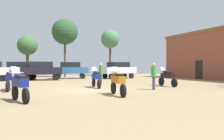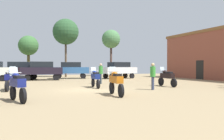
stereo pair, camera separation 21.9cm
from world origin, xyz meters
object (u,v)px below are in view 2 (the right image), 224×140
(motorcycle_8, at_px, (10,79))
(tree_3, at_px, (111,40))
(car_5, at_px, (42,69))
(motorcycle_2, at_px, (116,81))
(tree_5, at_px, (28,46))
(person_3, at_px, (153,74))
(motorcycle_3, at_px, (95,78))
(motorcycle_11, at_px, (167,77))
(motorcycle_6, at_px, (17,85))
(car_4, at_px, (71,69))
(tree_4, at_px, (66,32))
(car_2, at_px, (20,69))
(car_6, at_px, (119,69))
(person_2, at_px, (101,72))

(motorcycle_8, relative_size, tree_3, 0.33)
(car_5, distance_m, tree_3, 13.39)
(motorcycle_2, bearing_deg, tree_5, 104.30)
(tree_3, bearing_deg, person_3, -103.60)
(motorcycle_3, distance_m, car_5, 10.84)
(motorcycle_11, xyz_separation_m, tree_5, (-9.30, 18.02, 3.47))
(motorcycle_8, bearing_deg, motorcycle_6, -73.98)
(car_4, bearing_deg, motorcycle_2, -172.59)
(motorcycle_8, height_order, tree_4, tree_4)
(motorcycle_3, height_order, tree_3, tree_3)
(tree_5, bearing_deg, person_3, -70.67)
(car_2, xyz_separation_m, car_4, (5.83, 0.27, 0.00))
(motorcycle_2, bearing_deg, tree_3, 74.21)
(motorcycle_8, distance_m, car_4, 14.11)
(car_2, xyz_separation_m, car_5, (2.22, -2.03, 0.00))
(motorcycle_2, xyz_separation_m, car_2, (-4.72, 17.06, 0.43))
(car_2, relative_size, car_5, 1.01)
(motorcycle_3, bearing_deg, motorcycle_2, -90.52)
(motorcycle_3, bearing_deg, tree_3, 68.72)
(car_2, bearing_deg, motorcycle_11, -134.13)
(motorcycle_3, bearing_deg, tree_5, 106.23)
(motorcycle_2, height_order, motorcycle_8, motorcycle_8)
(motorcycle_8, relative_size, car_4, 0.50)
(car_2, height_order, tree_3, tree_3)
(tree_4, bearing_deg, motorcycle_3, -93.17)
(car_5, distance_m, tree_5, 7.35)
(motorcycle_2, xyz_separation_m, motorcycle_8, (-5.24, 4.74, 0.01))
(motorcycle_2, height_order, tree_4, tree_4)
(car_5, height_order, tree_3, tree_3)
(motorcycle_3, distance_m, motorcycle_8, 5.54)
(motorcycle_3, relative_size, car_6, 0.46)
(motorcycle_8, height_order, car_2, car_2)
(car_4, distance_m, person_2, 9.61)
(tree_4, bearing_deg, car_2, -143.54)
(car_5, bearing_deg, car_4, -51.02)
(car_4, height_order, tree_5, tree_5)
(motorcycle_2, bearing_deg, tree_4, 91.38)
(motorcycle_6, height_order, person_3, person_3)
(motorcycle_3, relative_size, motorcycle_8, 0.92)
(motorcycle_3, bearing_deg, car_4, 89.44)
(motorcycle_3, distance_m, car_6, 12.24)
(motorcycle_3, bearing_deg, car_6, 62.34)
(motorcycle_11, height_order, car_5, car_5)
(car_2, bearing_deg, motorcycle_6, -171.86)
(motorcycle_6, bearing_deg, person_2, 34.61)
(person_2, bearing_deg, motorcycle_11, -122.46)
(motorcycle_6, relative_size, motorcycle_8, 0.90)
(motorcycle_11, distance_m, tree_5, 20.57)
(motorcycle_3, height_order, motorcycle_6, motorcycle_6)
(motorcycle_6, relative_size, tree_3, 0.29)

